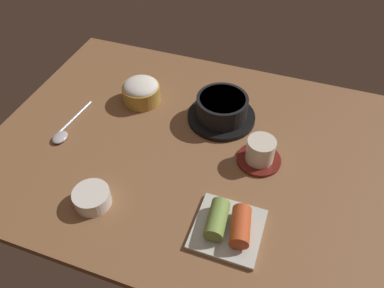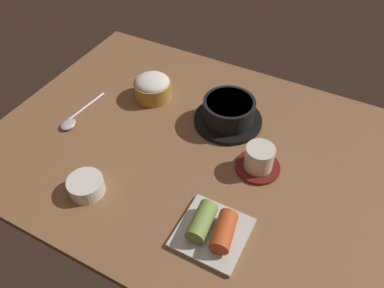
{
  "view_description": "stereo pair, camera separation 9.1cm",
  "coord_description": "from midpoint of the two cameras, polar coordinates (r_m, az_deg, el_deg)",
  "views": [
    {
      "loc": [
        23.07,
        -61.61,
        70.73
      ],
      "look_at": [
        2.0,
        -2.0,
        5.0
      ],
      "focal_mm": 34.86,
      "sensor_mm": 36.0,
      "label": 1
    },
    {
      "loc": [
        31.41,
        -57.97,
        70.73
      ],
      "look_at": [
        2.0,
        -2.0,
        5.0
      ],
      "focal_mm": 34.86,
      "sensor_mm": 36.0,
      "label": 2
    }
  ],
  "objects": [
    {
      "name": "side_bowl_near",
      "position": [
        0.86,
        -13.04,
        -6.37
      ],
      "size": [
        8.18,
        8.18,
        3.7
      ],
      "color": "white",
      "rests_on": "dining_table"
    },
    {
      "name": "tea_cup_with_saucer",
      "position": [
        0.9,
        13.08,
        -2.48
      ],
      "size": [
        10.83,
        10.83,
        6.77
      ],
      "color": "maroon",
      "rests_on": "dining_table"
    },
    {
      "name": "dining_table",
      "position": [
        0.96,
        2.21,
        -0.64
      ],
      "size": [
        100.0,
        76.0,
        2.0
      ],
      "primitive_type": "cube",
      "color": "brown",
      "rests_on": "ground"
    },
    {
      "name": "stone_pot",
      "position": [
        1.0,
        8.23,
        4.7
      ],
      "size": [
        18.39,
        18.39,
        7.12
      ],
      "color": "black",
      "rests_on": "dining_table"
    },
    {
      "name": "spoon",
      "position": [
        1.05,
        -15.32,
        3.59
      ],
      "size": [
        3.78,
        17.76,
        1.35
      ],
      "color": "#B7B7BC",
      "rests_on": "dining_table"
    },
    {
      "name": "kimchi_plate",
      "position": [
        0.78,
        6.6,
        -13.0
      ],
      "size": [
        14.09,
        14.09,
        5.04
      ],
      "color": "silver",
      "rests_on": "dining_table"
    },
    {
      "name": "rice_bowl",
      "position": [
        1.07,
        -3.64,
        8.63
      ],
      "size": [
        10.68,
        10.68,
        6.95
      ],
      "color": "#B78C38",
      "rests_on": "dining_table"
    }
  ]
}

